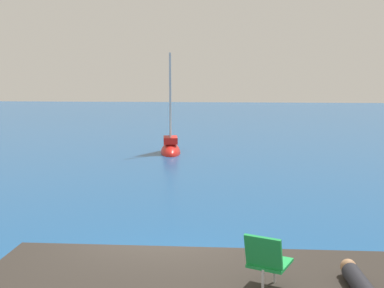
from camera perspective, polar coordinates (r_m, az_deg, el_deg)
name	(u,v)px	position (r m, az deg, el deg)	size (l,w,h in m)	color
ground_plane	(165,287)	(9.09, -3.34, -17.05)	(160.00, 160.00, 0.00)	navy
sailboat_near	(171,147)	(25.12, -2.65, -0.36)	(1.56, 3.21, 5.83)	red
beach_chair	(267,259)	(6.23, 9.18, -13.75)	(0.67, 0.73, 0.80)	green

